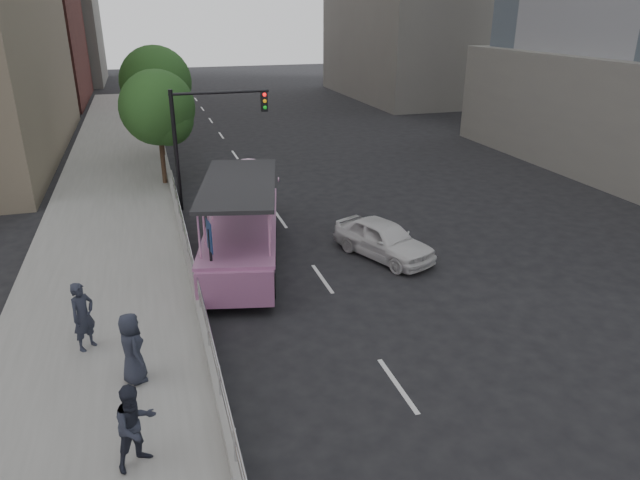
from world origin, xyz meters
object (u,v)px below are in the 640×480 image
(duck_boat, at_px, (244,224))
(pedestrian_mid, at_px, (135,426))
(traffic_signal, at_px, (203,129))
(street_tree_near, at_px, (160,111))
(car, at_px, (384,239))
(pedestrian_near, at_px, (83,316))
(street_tree_far, at_px, (158,85))
(parking_sign, at_px, (211,255))
(pedestrian_far, at_px, (132,348))

(duck_boat, distance_m, pedestrian_mid, 10.68)
(traffic_signal, bearing_deg, pedestrian_mid, -101.24)
(street_tree_near, bearing_deg, pedestrian_mid, -94.53)
(car, distance_m, pedestrian_mid, 11.80)
(car, bearing_deg, duck_boat, 136.22)
(car, distance_m, pedestrian_near, 10.35)
(duck_boat, height_order, street_tree_near, street_tree_near)
(duck_boat, height_order, street_tree_far, street_tree_far)
(street_tree_far, bearing_deg, parking_sign, -88.63)
(car, height_order, parking_sign, parking_sign)
(car, height_order, pedestrian_far, pedestrian_far)
(duck_boat, distance_m, car, 5.01)
(parking_sign, bearing_deg, duck_boat, 67.49)
(parking_sign, relative_size, street_tree_near, 0.49)
(street_tree_near, distance_m, street_tree_far, 6.02)
(parking_sign, relative_size, traffic_signal, 0.53)
(pedestrian_near, distance_m, parking_sign, 3.79)
(duck_boat, height_order, car, duck_boat)
(pedestrian_mid, height_order, street_tree_near, street_tree_near)
(pedestrian_near, bearing_deg, car, -24.24)
(duck_boat, xyz_separation_m, parking_sign, (-1.60, -3.85, 0.61))
(duck_boat, height_order, traffic_signal, traffic_signal)
(street_tree_near, bearing_deg, traffic_signal, -65.02)
(parking_sign, xyz_separation_m, traffic_signal, (0.94, 9.50, 1.76))
(pedestrian_near, height_order, street_tree_far, street_tree_far)
(traffic_signal, bearing_deg, car, -54.27)
(duck_boat, relative_size, parking_sign, 3.40)
(street_tree_far, bearing_deg, car, -68.23)
(pedestrian_mid, bearing_deg, street_tree_near, 54.52)
(traffic_signal, distance_m, street_tree_far, 9.57)
(pedestrian_far, bearing_deg, street_tree_far, -20.79)
(pedestrian_far, distance_m, traffic_signal, 13.50)
(pedestrian_near, xyz_separation_m, traffic_signal, (4.32, 11.13, 2.30))
(pedestrian_mid, distance_m, pedestrian_far, 2.73)
(car, height_order, pedestrian_near, pedestrian_near)
(duck_boat, bearing_deg, parking_sign, -112.51)
(pedestrian_mid, height_order, parking_sign, parking_sign)
(pedestrian_far, xyz_separation_m, street_tree_near, (1.58, 16.34, 2.66))
(duck_boat, xyz_separation_m, car, (4.67, -1.76, -0.45))
(pedestrian_near, bearing_deg, pedestrian_mid, -120.30)
(duck_boat, relative_size, traffic_signal, 1.82)
(duck_boat, relative_size, pedestrian_near, 5.26)
(car, xyz_separation_m, pedestrian_near, (-9.65, -3.72, 0.52))
(pedestrian_far, distance_m, street_tree_far, 22.63)
(car, xyz_separation_m, pedestrian_mid, (-8.43, -8.24, 0.48))
(car, relative_size, street_tree_near, 0.70)
(duck_boat, bearing_deg, street_tree_far, 97.75)
(pedestrian_far, bearing_deg, pedestrian_near, 16.58)
(duck_boat, xyz_separation_m, street_tree_near, (-2.25, 9.07, 2.68))
(parking_sign, height_order, traffic_signal, traffic_signal)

